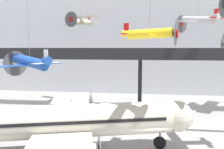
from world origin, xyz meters
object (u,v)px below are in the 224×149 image
suspended_plane_blue_trainer (30,62)px  suspended_plane_cream_biplane (81,22)px  suspended_plane_yellow_lowwing (150,34)px  suspended_plane_silver_racer (198,20)px  airliner_silver_main (54,122)px

suspended_plane_blue_trainer → suspended_plane_cream_biplane: bearing=-67.5°
suspended_plane_yellow_lowwing → suspended_plane_silver_racer: bearing=77.6°
suspended_plane_yellow_lowwing → suspended_plane_cream_biplane: bearing=136.3°
suspended_plane_silver_racer → suspended_plane_blue_trainer: suspended_plane_silver_racer is taller
suspended_plane_blue_trainer → suspended_plane_yellow_lowwing: bearing=-169.5°
suspended_plane_cream_biplane → airliner_silver_main: bearing=29.2°
suspended_plane_yellow_lowwing → suspended_plane_blue_trainer: suspended_plane_yellow_lowwing is taller
suspended_plane_cream_biplane → suspended_plane_silver_racer: 21.05m
airliner_silver_main → suspended_plane_blue_trainer: suspended_plane_blue_trainer is taller
suspended_plane_silver_racer → suspended_plane_blue_trainer: bearing=67.3°
suspended_plane_yellow_lowwing → suspended_plane_silver_racer: size_ratio=1.26×
suspended_plane_silver_racer → airliner_silver_main: bearing=87.3°
suspended_plane_cream_biplane → suspended_plane_blue_trainer: (-2.41, -15.61, -6.66)m
airliner_silver_main → suspended_plane_cream_biplane: size_ratio=4.35×
suspended_plane_yellow_lowwing → suspended_plane_blue_trainer: (-14.55, 5.53, -3.05)m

